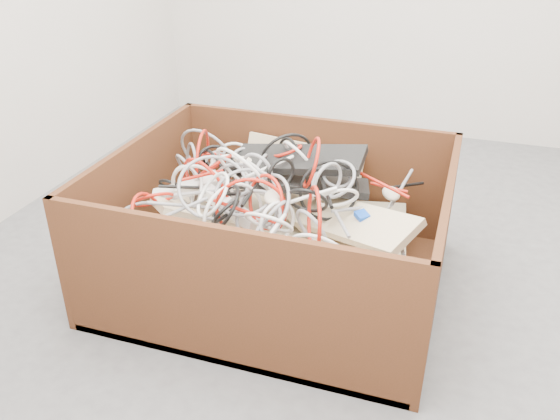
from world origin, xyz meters
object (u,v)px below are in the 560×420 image
(cardboard_box, at_px, (274,252))
(power_strip_left, at_px, (190,188))
(vga_plug, at_px, (362,215))
(power_strip_right, at_px, (229,207))

(cardboard_box, bearing_deg, power_strip_left, -178.01)
(power_strip_left, bearing_deg, vga_plug, -17.68)
(vga_plug, bearing_deg, cardboard_box, -133.39)
(power_strip_right, xyz_separation_m, vga_plug, (0.45, 0.09, -0.00))
(cardboard_box, height_order, power_strip_left, cardboard_box)
(power_strip_left, relative_size, vga_plug, 6.32)
(power_strip_right, bearing_deg, cardboard_box, 63.24)
(cardboard_box, xyz_separation_m, power_strip_right, (-0.13, -0.10, 0.22))
(cardboard_box, height_order, power_strip_right, cardboard_box)
(power_strip_left, height_order, power_strip_right, power_strip_left)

